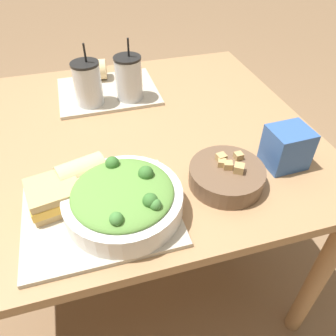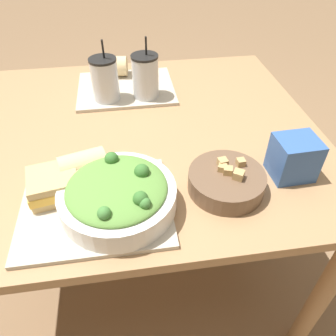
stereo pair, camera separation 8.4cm
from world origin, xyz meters
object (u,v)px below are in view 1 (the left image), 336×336
object	(u,v)px
baguette_near	(83,173)
baguette_far	(95,70)
soup_bowl	(227,175)
drink_cup_dark	(88,85)
sandwich_near	(55,195)
chip_bag	(287,147)
salad_bowl	(124,198)
drink_cup_red	(129,79)

from	to	relation	value
baguette_near	baguette_far	xyz separation A→B (m)	(0.10, 0.61, -0.00)
soup_bowl	baguette_far	distance (m)	0.75
baguette_far	drink_cup_dark	bearing A→B (deg)	175.39
soup_bowl	baguette_far	world-z (taller)	baguette_far
soup_bowl	drink_cup_dark	xyz separation A→B (m)	(-0.30, 0.51, 0.05)
sandwich_near	drink_cup_dark	xyz separation A→B (m)	(0.13, 0.47, 0.04)
sandwich_near	chip_bag	size ratio (longest dim) A/B	1.24
salad_bowl	sandwich_near	size ratio (longest dim) A/B	1.97
drink_cup_dark	chip_bag	xyz separation A→B (m)	(0.49, -0.48, -0.03)
soup_bowl	sandwich_near	bearing A→B (deg)	175.39
baguette_near	chip_bag	world-z (taller)	chip_bag
baguette_near	drink_cup_red	world-z (taller)	drink_cup_red
salad_bowl	drink_cup_red	xyz separation A→B (m)	(0.12, 0.54, 0.03)
salad_bowl	drink_cup_dark	size ratio (longest dim) A/B	1.30
drink_cup_dark	sandwich_near	bearing A→B (deg)	-105.71
drink_cup_red	salad_bowl	bearing A→B (deg)	-102.50
sandwich_near	drink_cup_red	distance (m)	0.55
soup_bowl	baguette_far	size ratio (longest dim) A/B	1.99
baguette_near	drink_cup_red	distance (m)	0.47
baguette_far	chip_bag	distance (m)	0.81
sandwich_near	drink_cup_red	bearing A→B (deg)	48.77
salad_bowl	baguette_near	distance (m)	0.15
sandwich_near	baguette_near	world-z (taller)	baguette_near
drink_cup_dark	soup_bowl	bearing A→B (deg)	-59.16
sandwich_near	baguette_near	bearing A→B (deg)	25.73
salad_bowl	baguette_far	bearing A→B (deg)	88.60
sandwich_near	baguette_near	distance (m)	0.09
soup_bowl	salad_bowl	bearing A→B (deg)	-173.60
soup_bowl	sandwich_near	xyz separation A→B (m)	(-0.44, 0.04, 0.01)
drink_cup_dark	chip_bag	size ratio (longest dim) A/B	1.87
baguette_near	baguette_far	bearing A→B (deg)	-25.51
soup_bowl	chip_bag	size ratio (longest dim) A/B	1.72
salad_bowl	baguette_far	distance (m)	0.73
salad_bowl	sandwich_near	xyz separation A→B (m)	(-0.16, 0.07, -0.01)
salad_bowl	baguette_near	bearing A→B (deg)	125.02
sandwich_near	drink_cup_dark	world-z (taller)	drink_cup_dark
baguette_near	baguette_far	size ratio (longest dim) A/B	1.36
chip_bag	drink_cup_dark	bearing A→B (deg)	133.67
baguette_near	drink_cup_red	size ratio (longest dim) A/B	0.62
soup_bowl	drink_cup_dark	world-z (taller)	drink_cup_dark
chip_bag	soup_bowl	bearing A→B (deg)	-173.20
soup_bowl	baguette_far	xyz separation A→B (m)	(-0.26, 0.70, 0.02)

